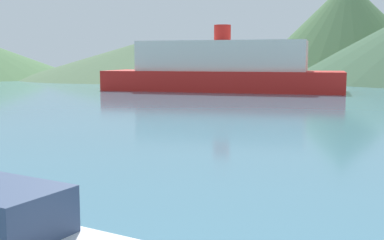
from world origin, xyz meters
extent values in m
cube|color=red|center=(-3.67, 47.21, 1.01)|extent=(24.37, 8.75, 2.02)
cube|color=silver|center=(-3.67, 47.21, 3.52)|extent=(17.15, 7.14, 2.98)
cylinder|color=red|center=(-3.67, 47.21, 5.81)|extent=(1.70, 1.70, 1.60)
cone|color=#4C6647|center=(-21.20, 77.28, 3.03)|extent=(40.45, 40.45, 6.05)
cone|color=#476B42|center=(13.16, 87.31, 8.38)|extent=(33.82, 33.82, 16.76)
camera|label=1|loc=(2.33, -1.56, 3.21)|focal=45.00mm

